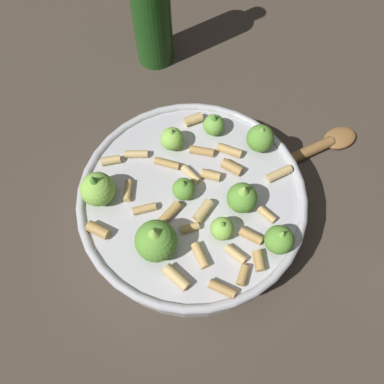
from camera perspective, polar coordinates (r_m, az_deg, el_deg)
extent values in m
plane|color=#42382D|center=(0.54, 0.00, -3.09)|extent=(2.40, 2.40, 0.00)
cylinder|color=#B7B7BC|center=(0.51, 0.00, -1.87)|extent=(0.27, 0.27, 0.06)
torus|color=#B7B7BC|center=(0.49, 0.00, -0.52)|extent=(0.28, 0.28, 0.01)
sphere|color=#8CC64C|center=(0.46, 4.36, -5.30)|extent=(0.03, 0.03, 0.03)
cone|color=#609E38|center=(0.44, 4.48, -4.67)|extent=(0.01, 0.01, 0.01)
sphere|color=#8CC64C|center=(0.51, -2.78, 7.70)|extent=(0.03, 0.03, 0.03)
cone|color=#75B247|center=(0.50, -2.85, 8.68)|extent=(0.01, 0.01, 0.01)
sphere|color=#609E38|center=(0.48, -1.22, 0.43)|extent=(0.03, 0.03, 0.03)
cone|color=#609E38|center=(0.46, -1.25, 1.22)|extent=(0.01, 0.01, 0.01)
sphere|color=#609E38|center=(0.44, -5.21, -7.03)|extent=(0.05, 0.05, 0.05)
cone|color=#8CC64C|center=(0.42, -5.47, -5.94)|extent=(0.02, 0.02, 0.02)
sphere|color=#609E38|center=(0.47, 7.24, -0.84)|extent=(0.04, 0.04, 0.04)
cone|color=#8CC64C|center=(0.45, 7.52, 0.26)|extent=(0.02, 0.02, 0.02)
sphere|color=#609E38|center=(0.52, 9.82, 7.65)|extent=(0.04, 0.04, 0.04)
cone|color=#75B247|center=(0.50, 10.11, 8.70)|extent=(0.01, 0.01, 0.01)
sphere|color=#8CC64C|center=(0.48, -13.45, 0.40)|extent=(0.04, 0.04, 0.04)
cone|color=#4C8933|center=(0.46, -14.03, 1.63)|extent=(0.02, 0.02, 0.02)
sphere|color=#75B247|center=(0.53, 3.17, 9.64)|extent=(0.03, 0.03, 0.03)
cone|color=#4C8933|center=(0.51, 3.26, 10.62)|extent=(0.01, 0.01, 0.01)
sphere|color=#609E38|center=(0.46, 12.47, -6.73)|extent=(0.03, 0.03, 0.03)
cone|color=#8CC64C|center=(0.44, 12.91, -5.96)|extent=(0.01, 0.01, 0.01)
cylinder|color=tan|center=(0.50, 5.77, 3.61)|extent=(0.03, 0.03, 0.01)
cylinder|color=tan|center=(0.51, 12.47, 2.62)|extent=(0.02, 0.03, 0.01)
cylinder|color=tan|center=(0.46, -0.36, -5.18)|extent=(0.01, 0.02, 0.01)
cylinder|color=tan|center=(0.47, -3.25, -3.08)|extent=(0.03, 0.03, 0.01)
cylinder|color=tan|center=(0.46, 9.65, -9.77)|extent=(0.02, 0.02, 0.01)
cylinder|color=tan|center=(0.48, 10.74, -3.17)|extent=(0.03, 0.02, 0.01)
cylinder|color=tan|center=(0.47, -13.38, -5.35)|extent=(0.03, 0.03, 0.01)
cylinder|color=tan|center=(0.49, 2.76, 2.47)|extent=(0.02, 0.03, 0.01)
cylinder|color=tan|center=(0.45, -2.25, -12.21)|extent=(0.03, 0.03, 0.01)
cylinder|color=tan|center=(0.48, -7.03, -1.94)|extent=(0.01, 0.03, 0.01)
cylinder|color=tan|center=(0.50, -3.65, 4.15)|extent=(0.03, 0.03, 0.01)
cylinder|color=tan|center=(0.52, -8.04, 5.46)|extent=(0.02, 0.03, 0.01)
cylinder|color=tan|center=(0.51, 1.41, 5.93)|extent=(0.02, 0.03, 0.01)
cylinder|color=tan|center=(0.54, 0.22, 10.44)|extent=(0.01, 0.03, 0.01)
cylinder|color=tan|center=(0.51, 5.42, 5.99)|extent=(0.03, 0.03, 0.01)
cylinder|color=tan|center=(0.50, -0.17, 2.61)|extent=(0.03, 0.02, 0.01)
cylinder|color=tan|center=(0.47, 8.50, -6.25)|extent=(0.03, 0.03, 0.01)
cylinder|color=tan|center=(0.47, 1.65, -2.72)|extent=(0.03, 0.03, 0.01)
cylinder|color=tan|center=(0.45, 7.37, -11.87)|extent=(0.02, 0.02, 0.01)
cylinder|color=tan|center=(0.52, -11.61, 4.52)|extent=(0.01, 0.03, 0.01)
cylinder|color=tan|center=(0.44, 4.38, -13.74)|extent=(0.03, 0.03, 0.01)
cylinder|color=tan|center=(0.46, 6.31, -8.87)|extent=(0.03, 0.02, 0.01)
cylinder|color=tan|center=(0.49, -9.22, 0.20)|extent=(0.03, 0.02, 0.01)
cylinder|color=tan|center=(0.45, 1.18, -9.12)|extent=(0.03, 0.01, 0.01)
cylinder|color=#1E4C19|center=(0.64, -5.94, 24.69)|extent=(0.06, 0.06, 0.18)
cylinder|color=olive|center=(0.58, 12.81, 4.06)|extent=(0.04, 0.17, 0.02)
ellipsoid|color=olive|center=(0.63, 20.54, 7.34)|extent=(0.04, 0.06, 0.01)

